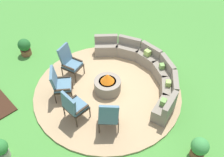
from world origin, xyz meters
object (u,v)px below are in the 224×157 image
object	(u,v)px
lounge_chair_front_left	(70,61)
lounge_chair_back_right	(109,115)
potted_plant_0	(0,149)
fire_pit	(107,84)
lounge_chair_front_right	(60,83)
potted_plant_1	(25,47)
potted_plant_3	(199,148)
curved_stone_bench	(145,68)
lounge_chair_back_left	(73,106)

from	to	relation	value
lounge_chair_front_left	lounge_chair_back_right	xyz separation A→B (m)	(2.53, -0.59, -0.01)
lounge_chair_back_right	potted_plant_0	bearing A→B (deg)	-162.94
fire_pit	lounge_chair_back_right	size ratio (longest dim) A/B	0.78
fire_pit	lounge_chair_front_right	bearing A→B (deg)	-124.05
potted_plant_1	potted_plant_3	size ratio (longest dim) A/B	1.04
potted_plant_0	lounge_chair_back_right	bearing A→B (deg)	63.92
curved_stone_bench	lounge_chair_front_left	bearing A→B (deg)	-134.36
curved_stone_bench	lounge_chair_front_left	xyz separation A→B (m)	(-1.78, -1.82, 0.28)
lounge_chair_front_left	lounge_chair_front_right	size ratio (longest dim) A/B	1.03
potted_plant_0	potted_plant_3	bearing A→B (deg)	46.79
curved_stone_bench	potted_plant_3	xyz separation A→B (m)	(2.95, -1.31, 0.00)
lounge_chair_front_right	lounge_chair_back_right	bearing A→B (deg)	44.59
curved_stone_bench	lounge_chair_back_right	bearing A→B (deg)	-72.61
lounge_chair_front_left	potted_plant_3	bearing A→B (deg)	79.47
lounge_chair_front_left	potted_plant_3	size ratio (longest dim) A/B	1.76
potted_plant_1	potted_plant_3	distance (m)	6.94
potted_plant_3	lounge_chair_back_right	bearing A→B (deg)	-153.27
fire_pit	potted_plant_1	size ratio (longest dim) A/B	1.26
potted_plant_1	lounge_chair_back_right	bearing A→B (deg)	-0.78
fire_pit	curved_stone_bench	world-z (taller)	curved_stone_bench
curved_stone_bench	lounge_chair_front_right	size ratio (longest dim) A/B	3.66
potted_plant_1	potted_plant_3	world-z (taller)	potted_plant_1
potted_plant_1	curved_stone_bench	bearing A→B (deg)	30.91
curved_stone_bench	potted_plant_3	bearing A→B (deg)	-23.93
lounge_chair_front_right	potted_plant_1	xyz separation A→B (m)	(-2.75, 0.30, -0.26)
lounge_chair_front_left	potted_plant_1	distance (m)	2.22
potted_plant_1	lounge_chair_front_left	bearing A→B (deg)	13.88
lounge_chair_front_left	potted_plant_1	world-z (taller)	lounge_chair_front_left
lounge_chair_front_left	potted_plant_1	size ratio (longest dim) A/B	1.69
fire_pit	lounge_chair_front_left	size ratio (longest dim) A/B	0.75
lounge_chair_front_right	potted_plant_0	size ratio (longest dim) A/B	1.74
fire_pit	lounge_chair_front_right	size ratio (longest dim) A/B	0.77
curved_stone_bench	fire_pit	bearing A→B (deg)	-103.65
curved_stone_bench	potted_plant_0	world-z (taller)	curved_stone_bench
lounge_chair_front_left	potted_plant_1	bearing A→B (deg)	-92.81
lounge_chair_front_left	lounge_chair_back_left	distance (m)	1.93
curved_stone_bench	lounge_chair_front_left	world-z (taller)	lounge_chair_front_left
curved_stone_bench	lounge_chair_back_right	xyz separation A→B (m)	(0.75, -2.41, 0.27)
fire_pit	potted_plant_0	bearing A→B (deg)	-92.48
lounge_chair_front_left	potted_plant_0	size ratio (longest dim) A/B	1.78
curved_stone_bench	lounge_chair_front_right	xyz separation A→B (m)	(-1.17, -2.65, 0.27)
lounge_chair_front_left	potted_plant_0	bearing A→B (deg)	5.30
lounge_chair_front_left	lounge_chair_front_right	bearing A→B (deg)	19.23
potted_plant_3	fire_pit	bearing A→B (deg)	-177.87
lounge_chair_back_right	potted_plant_1	size ratio (longest dim) A/B	1.63
lounge_chair_back_left	potted_plant_1	bearing A→B (deg)	169.51
fire_pit	lounge_chair_front_left	world-z (taller)	lounge_chair_front_left
curved_stone_bench	potted_plant_1	size ratio (longest dim) A/B	6.02
fire_pit	potted_plant_3	xyz separation A→B (m)	(3.29, 0.12, 0.03)
curved_stone_bench	potted_plant_3	world-z (taller)	curved_stone_bench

